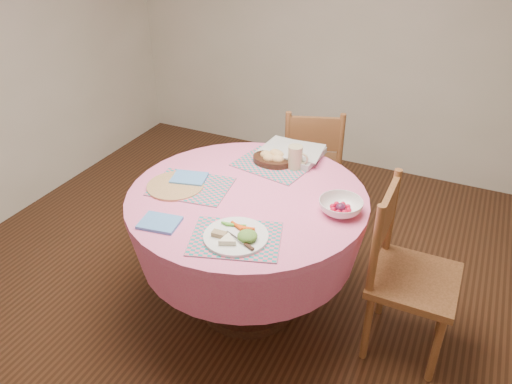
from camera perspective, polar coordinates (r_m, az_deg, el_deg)
ground at (r=3.01m, az=-0.88°, el=-12.59°), size 4.00×4.00×0.00m
dining_table at (r=2.65m, az=-0.98°, el=-3.91°), size 1.24×1.24×0.75m
chair_right at (r=2.58m, az=16.68°, el=-8.56°), size 0.41×0.43×0.93m
chair_back at (r=3.46m, az=6.41°, el=3.16°), size 0.52×0.51×0.90m
placemat_front at (r=2.23m, az=-2.34°, el=-5.34°), size 0.47×0.41×0.01m
placemat_left at (r=2.63m, az=-7.42°, el=0.62°), size 0.44×0.36×0.01m
placemat_back at (r=2.83m, az=1.93°, el=3.15°), size 0.45×0.37×0.01m
wicker_trivet at (r=2.65m, az=-9.19°, el=0.71°), size 0.30×0.30×0.01m
napkin_near at (r=2.37m, az=-10.95°, el=-3.46°), size 0.20×0.17×0.01m
napkin_far at (r=2.69m, az=-7.64°, el=1.58°), size 0.21×0.18×0.01m
dinner_plate at (r=2.22m, az=-2.23°, el=-5.03°), size 0.29×0.29×0.05m
bread_bowl at (r=2.83m, az=1.93°, el=3.93°), size 0.23×0.23×0.08m
latte_mug at (r=2.77m, az=4.55°, el=3.99°), size 0.12×0.08×0.13m
fruit_bowl at (r=2.43m, az=9.65°, el=-1.67°), size 0.26×0.26×0.07m
newspaper_stack at (r=2.92m, az=4.07°, el=4.57°), size 0.37×0.29×0.04m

